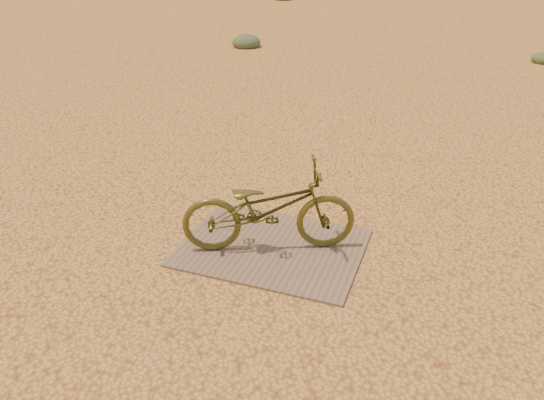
% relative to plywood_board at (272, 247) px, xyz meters
% --- Properties ---
extents(ground, '(120.00, 120.00, 0.00)m').
position_rel_plywood_board_xyz_m(ground, '(0.53, -0.58, -0.01)').
color(ground, '#E8B051').
rests_on(ground, ground).
extents(plywood_board, '(1.53, 1.17, 0.02)m').
position_rel_plywood_board_xyz_m(plywood_board, '(0.00, 0.00, 0.00)').
color(plywood_board, '#765F4D').
rests_on(plywood_board, ground).
extents(bicycle, '(1.53, 1.05, 0.76)m').
position_rel_plywood_board_xyz_m(bicycle, '(-0.02, -0.02, 0.39)').
color(bicycle, '#4C4E1C').
rests_on(bicycle, plywood_board).
extents(kale_a, '(0.66, 0.66, 0.36)m').
position_rel_plywood_board_xyz_m(kale_a, '(-3.56, 7.96, -0.01)').
color(kale_a, '#4A5F3F').
rests_on(kale_a, ground).
extents(kale_b, '(0.49, 0.49, 0.27)m').
position_rel_plywood_board_xyz_m(kale_b, '(2.79, 8.57, -0.01)').
color(kale_b, '#4A5F3F').
rests_on(kale_b, ground).
extents(kale_c, '(0.69, 0.69, 0.38)m').
position_rel_plywood_board_xyz_m(kale_c, '(-5.69, 16.69, -0.01)').
color(kale_c, '#4A5F3F').
rests_on(kale_c, ground).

